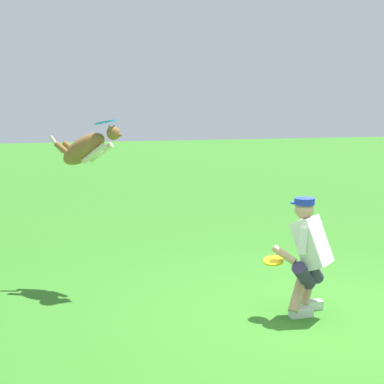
{
  "coord_description": "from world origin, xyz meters",
  "views": [
    {
      "loc": [
        2.88,
        5.27,
        2.3
      ],
      "look_at": [
        1.12,
        -0.95,
        1.28
      ],
      "focal_mm": 52.22,
      "sensor_mm": 36.0,
      "label": 1
    }
  ],
  "objects_px": {
    "frisbee_held": "(273,261)",
    "person": "(308,252)",
    "dog": "(87,148)",
    "frisbee_flying": "(106,122)"
  },
  "relations": [
    {
      "from": "frisbee_held",
      "to": "person",
      "type": "bearing_deg",
      "value": 167.85
    },
    {
      "from": "person",
      "to": "frisbee_held",
      "type": "bearing_deg",
      "value": 38.35
    },
    {
      "from": "person",
      "to": "frisbee_held",
      "type": "distance_m",
      "value": 0.4
    },
    {
      "from": "person",
      "to": "frisbee_held",
      "type": "relative_size",
      "value": 5.84
    },
    {
      "from": "dog",
      "to": "frisbee_held",
      "type": "distance_m",
      "value": 2.74
    },
    {
      "from": "dog",
      "to": "frisbee_held",
      "type": "relative_size",
      "value": 4.06
    },
    {
      "from": "person",
      "to": "frisbee_flying",
      "type": "distance_m",
      "value": 2.9
    },
    {
      "from": "frisbee_flying",
      "to": "frisbee_held",
      "type": "relative_size",
      "value": 1.22
    },
    {
      "from": "dog",
      "to": "frisbee_held",
      "type": "height_order",
      "value": "dog"
    },
    {
      "from": "frisbee_held",
      "to": "dog",
      "type": "bearing_deg",
      "value": -42.77
    }
  ]
}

